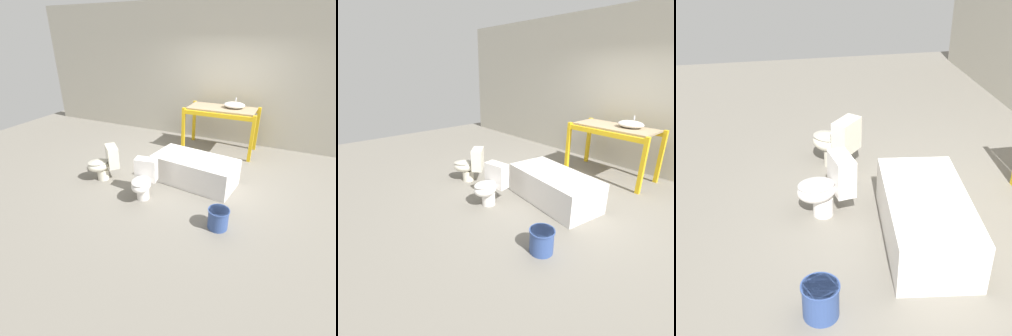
{
  "view_description": "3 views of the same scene",
  "coord_description": "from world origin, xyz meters",
  "views": [
    {
      "loc": [
        1.43,
        -4.56,
        2.48
      ],
      "look_at": [
        -0.14,
        -1.16,
        0.56
      ],
      "focal_mm": 28.0,
      "sensor_mm": 36.0,
      "label": 1
    },
    {
      "loc": [
        2.53,
        -3.55,
        2.09
      ],
      "look_at": [
        -0.32,
        -1.16,
        0.63
      ],
      "focal_mm": 28.0,
      "sensor_mm": 36.0,
      "label": 2
    },
    {
      "loc": [
        3.43,
        -1.85,
        2.83
      ],
      "look_at": [
        -0.35,
        -1.17,
        0.62
      ],
      "focal_mm": 50.0,
      "sensor_mm": 36.0,
      "label": 3
    }
  ],
  "objects": [
    {
      "name": "shelving_rack",
      "position": [
        0.08,
        1.24,
        0.85
      ],
      "size": [
        1.62,
        0.81,
        1.01
      ],
      "color": "yellow",
      "rests_on": "ground_plane"
    },
    {
      "name": "bathtub_main",
      "position": [
        0.08,
        -0.47,
        0.28
      ],
      "size": [
        1.58,
        0.93,
        0.5
      ],
      "rotation": [
        0.0,
        0.0,
        -0.13
      ],
      "color": "white",
      "rests_on": "ground_plane"
    },
    {
      "name": "warehouse_wall_rear",
      "position": [
        0.0,
        1.93,
        1.6
      ],
      "size": [
        10.8,
        0.08,
        3.2
      ],
      "color": "#B2AD9E",
      "rests_on": "ground_plane"
    },
    {
      "name": "toilet_far",
      "position": [
        -0.52,
        -1.31,
        0.33
      ],
      "size": [
        0.43,
        0.61,
        0.64
      ],
      "rotation": [
        0.0,
        0.0,
        0.17
      ],
      "color": "white",
      "rests_on": "ground_plane"
    },
    {
      "name": "bucket_white",
      "position": [
        0.83,
        -1.57,
        0.16
      ],
      "size": [
        0.31,
        0.31,
        0.3
      ],
      "color": "#334C8C",
      "rests_on": "ground_plane"
    },
    {
      "name": "toilet_near",
      "position": [
        -1.49,
        -1.06,
        0.33
      ],
      "size": [
        0.63,
        0.64,
        0.64
      ],
      "rotation": [
        0.0,
        0.0,
        -0.76
      ],
      "color": "silver",
      "rests_on": "ground_plane"
    },
    {
      "name": "sink_basin",
      "position": [
        0.33,
        1.32,
        1.08
      ],
      "size": [
        0.47,
        0.37,
        0.21
      ],
      "color": "white",
      "rests_on": "shelving_rack"
    },
    {
      "name": "ground_plane",
      "position": [
        0.0,
        0.0,
        0.0
      ],
      "size": [
        12.0,
        12.0,
        0.0
      ],
      "primitive_type": "plane",
      "color": "slate"
    }
  ]
}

